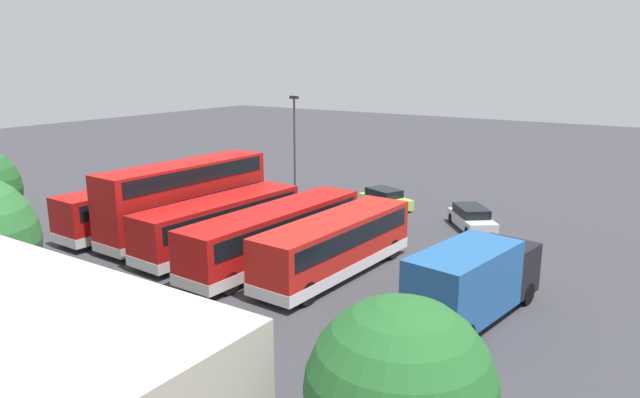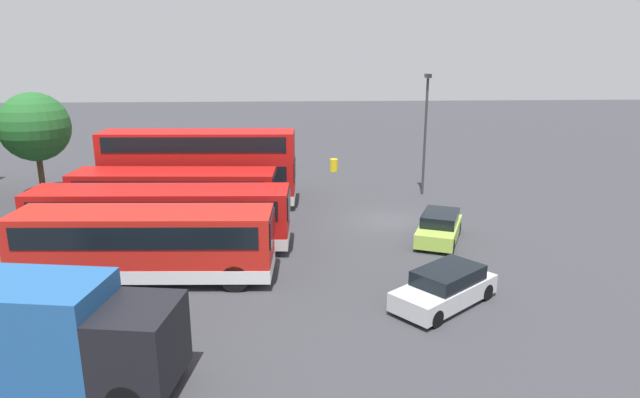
{
  "view_description": "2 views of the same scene",
  "coord_description": "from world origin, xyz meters",
  "px_view_note": "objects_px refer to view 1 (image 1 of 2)",
  "views": [
    {
      "loc": [
        -21.83,
        34.47,
        10.53
      ],
      "look_at": [
        -0.46,
        2.41,
        1.21
      ],
      "focal_mm": 32.45,
      "sensor_mm": 36.0,
      "label": 1
    },
    {
      "loc": [
        -28.87,
        5.28,
        9.33
      ],
      "look_at": [
        -1.56,
        3.85,
        1.79
      ],
      "focal_mm": 31.1,
      "sensor_mm": 36.0,
      "label": 2
    }
  ],
  "objects_px": {
    "car_small_green": "(472,218)",
    "car_hatchback_silver": "(385,199)",
    "bus_single_deck_third": "(221,222)",
    "box_truck_blue": "(474,280)",
    "waste_bin_yellow": "(186,185)",
    "bus_single_deck_second": "(276,233)",
    "bus_single_deck_fifth": "(144,204)",
    "lamp_post_tall": "(294,136)",
    "bus_double_decker_fourth": "(186,197)",
    "bus_single_deck_near_end": "(335,244)"
  },
  "relations": [
    {
      "from": "box_truck_blue",
      "to": "lamp_post_tall",
      "type": "bearing_deg",
      "value": -37.27
    },
    {
      "from": "bus_single_deck_third",
      "to": "car_hatchback_silver",
      "type": "height_order",
      "value": "bus_single_deck_third"
    },
    {
      "from": "bus_single_deck_near_end",
      "to": "bus_single_deck_third",
      "type": "height_order",
      "value": "same"
    },
    {
      "from": "bus_single_deck_fifth",
      "to": "lamp_post_tall",
      "type": "height_order",
      "value": "lamp_post_tall"
    },
    {
      "from": "box_truck_blue",
      "to": "bus_single_deck_second",
      "type": "bearing_deg",
      "value": -4.67
    },
    {
      "from": "car_hatchback_silver",
      "to": "waste_bin_yellow",
      "type": "relative_size",
      "value": 4.67
    },
    {
      "from": "car_small_green",
      "to": "car_hatchback_silver",
      "type": "bearing_deg",
      "value": -13.0
    },
    {
      "from": "box_truck_blue",
      "to": "waste_bin_yellow",
      "type": "bearing_deg",
      "value": -20.47
    },
    {
      "from": "bus_double_decker_fourth",
      "to": "car_hatchback_silver",
      "type": "relative_size",
      "value": 2.58
    },
    {
      "from": "bus_single_deck_third",
      "to": "bus_single_deck_fifth",
      "type": "xyz_separation_m",
      "value": [
        6.91,
        -0.36,
        0.0
      ]
    },
    {
      "from": "bus_single_deck_third",
      "to": "car_hatchback_silver",
      "type": "relative_size",
      "value": 2.46
    },
    {
      "from": "bus_single_deck_near_end",
      "to": "bus_double_decker_fourth",
      "type": "distance_m",
      "value": 11.05
    },
    {
      "from": "car_small_green",
      "to": "waste_bin_yellow",
      "type": "bearing_deg",
      "value": 5.83
    },
    {
      "from": "box_truck_blue",
      "to": "bus_single_deck_fifth",
      "type": "bearing_deg",
      "value": -3.1
    },
    {
      "from": "car_hatchback_silver",
      "to": "waste_bin_yellow",
      "type": "bearing_deg",
      "value": 13.82
    },
    {
      "from": "lamp_post_tall",
      "to": "waste_bin_yellow",
      "type": "distance_m",
      "value": 9.79
    },
    {
      "from": "bus_double_decker_fourth",
      "to": "bus_single_deck_fifth",
      "type": "relative_size",
      "value": 1.02
    },
    {
      "from": "bus_single_deck_near_end",
      "to": "bus_single_deck_third",
      "type": "relative_size",
      "value": 0.97
    },
    {
      "from": "car_hatchback_silver",
      "to": "bus_single_deck_second",
      "type": "bearing_deg",
      "value": 91.95
    },
    {
      "from": "bus_single_deck_fifth",
      "to": "bus_single_deck_near_end",
      "type": "bearing_deg",
      "value": 179.54
    },
    {
      "from": "bus_double_decker_fourth",
      "to": "box_truck_blue",
      "type": "distance_m",
      "value": 18.5
    },
    {
      "from": "bus_single_deck_fifth",
      "to": "lamp_post_tall",
      "type": "distance_m",
      "value": 14.77
    },
    {
      "from": "bus_single_deck_second",
      "to": "bus_single_deck_fifth",
      "type": "distance_m",
      "value": 10.78
    },
    {
      "from": "bus_single_deck_third",
      "to": "bus_double_decker_fourth",
      "type": "relative_size",
      "value": 0.95
    },
    {
      "from": "bus_single_deck_near_end",
      "to": "car_small_green",
      "type": "xyz_separation_m",
      "value": [
        -2.92,
        -11.65,
        -0.92
      ]
    },
    {
      "from": "bus_single_deck_near_end",
      "to": "bus_single_deck_fifth",
      "type": "bearing_deg",
      "value": -0.46
    },
    {
      "from": "bus_single_deck_near_end",
      "to": "lamp_post_tall",
      "type": "xyz_separation_m",
      "value": [
        13.1,
        -14.54,
        2.91
      ]
    },
    {
      "from": "bus_single_deck_second",
      "to": "waste_bin_yellow",
      "type": "xyz_separation_m",
      "value": [
        16.67,
        -9.44,
        -1.15
      ]
    },
    {
      "from": "waste_bin_yellow",
      "to": "bus_single_deck_fifth",
      "type": "bearing_deg",
      "value": 122.77
    },
    {
      "from": "bus_single_deck_fifth",
      "to": "car_small_green",
      "type": "distance_m",
      "value": 20.83
    },
    {
      "from": "bus_single_deck_fifth",
      "to": "car_small_green",
      "type": "height_order",
      "value": "bus_single_deck_fifth"
    },
    {
      "from": "car_small_green",
      "to": "bus_single_deck_near_end",
      "type": "bearing_deg",
      "value": 75.91
    },
    {
      "from": "car_small_green",
      "to": "waste_bin_yellow",
      "type": "relative_size",
      "value": 4.76
    },
    {
      "from": "box_truck_blue",
      "to": "bus_double_decker_fourth",
      "type": "bearing_deg",
      "value": -4.96
    },
    {
      "from": "bus_double_decker_fourth",
      "to": "car_hatchback_silver",
      "type": "xyz_separation_m",
      "value": [
        -6.91,
        -12.74,
        -1.75
      ]
    },
    {
      "from": "bus_double_decker_fourth",
      "to": "bus_single_deck_third",
      "type": "bearing_deg",
      "value": 167.5
    },
    {
      "from": "lamp_post_tall",
      "to": "waste_bin_yellow",
      "type": "xyz_separation_m",
      "value": [
        7.2,
        5.26,
        -4.05
      ]
    },
    {
      "from": "bus_single_deck_fifth",
      "to": "box_truck_blue",
      "type": "distance_m",
      "value": 21.84
    },
    {
      "from": "bus_single_deck_second",
      "to": "bus_single_deck_third",
      "type": "bearing_deg",
      "value": 1.26
    },
    {
      "from": "bus_double_decker_fourth",
      "to": "waste_bin_yellow",
      "type": "height_order",
      "value": "bus_double_decker_fourth"
    },
    {
      "from": "box_truck_blue",
      "to": "waste_bin_yellow",
      "type": "height_order",
      "value": "box_truck_blue"
    },
    {
      "from": "bus_single_deck_second",
      "to": "car_hatchback_silver",
      "type": "bearing_deg",
      "value": -88.05
    },
    {
      "from": "bus_single_deck_near_end",
      "to": "bus_double_decker_fourth",
      "type": "relative_size",
      "value": 0.92
    },
    {
      "from": "car_hatchback_silver",
      "to": "bus_double_decker_fourth",
      "type": "bearing_deg",
      "value": 61.51
    },
    {
      "from": "lamp_post_tall",
      "to": "bus_single_deck_third",
      "type": "bearing_deg",
      "value": 110.79
    },
    {
      "from": "bus_single_deck_near_end",
      "to": "bus_double_decker_fourth",
      "type": "bearing_deg",
      "value": -2.77
    },
    {
      "from": "bus_single_deck_second",
      "to": "bus_single_deck_fifth",
      "type": "relative_size",
      "value": 1.08
    },
    {
      "from": "bus_double_decker_fourth",
      "to": "car_small_green",
      "type": "xyz_separation_m",
      "value": [
        -13.93,
        -11.12,
        -1.75
      ]
    },
    {
      "from": "car_small_green",
      "to": "box_truck_blue",
      "type": "bearing_deg",
      "value": 109.43
    },
    {
      "from": "car_small_green",
      "to": "lamp_post_tall",
      "type": "relative_size",
      "value": 0.59
    }
  ]
}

